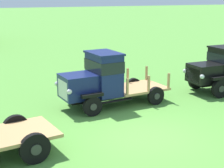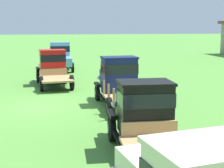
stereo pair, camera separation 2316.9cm
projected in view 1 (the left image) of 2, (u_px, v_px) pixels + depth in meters
ground_plane at (146, 137)px, 11.09m from camera, size 240.00×240.00×0.00m
vintage_truck_midrow_center at (101, 80)px, 13.85m from camera, size 4.70×2.12×2.25m
vintage_truck_far_side at (224, 69)px, 16.15m from camera, size 4.81×2.00×2.10m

